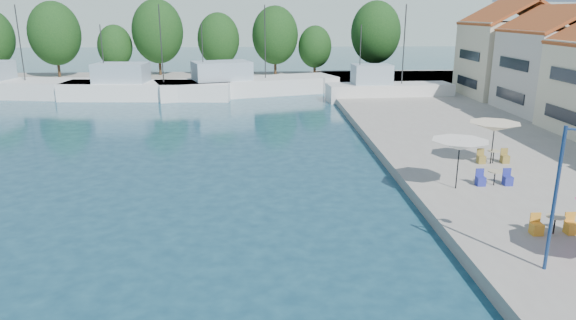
{
  "coord_description": "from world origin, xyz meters",
  "views": [
    {
      "loc": [
        -1.22,
        -1.24,
        9.04
      ],
      "look_at": [
        0.01,
        26.0,
        1.15
      ],
      "focal_mm": 32.0,
      "sensor_mm": 36.0,
      "label": 1
    }
  ],
  "objects_px": {
    "trawler_03": "(244,85)",
    "street_lamp": "(570,172)",
    "umbrella_cream": "(495,127)",
    "umbrella_white": "(460,145)",
    "trawler_02": "(143,89)",
    "trawler_01": "(3,87)",
    "trawler_04": "(386,91)"
  },
  "relations": [
    {
      "from": "trawler_02",
      "to": "umbrella_cream",
      "type": "xyz_separation_m",
      "value": [
        26.09,
        -27.96,
        1.71
      ]
    },
    {
      "from": "trawler_04",
      "to": "street_lamp",
      "type": "bearing_deg",
      "value": -98.59
    },
    {
      "from": "umbrella_cream",
      "to": "umbrella_white",
      "type": "bearing_deg",
      "value": -130.55
    },
    {
      "from": "trawler_04",
      "to": "trawler_01",
      "type": "bearing_deg",
      "value": 169.17
    },
    {
      "from": "trawler_03",
      "to": "umbrella_cream",
      "type": "bearing_deg",
      "value": -81.48
    },
    {
      "from": "umbrella_white",
      "to": "trawler_02",
      "type": "bearing_deg",
      "value": 125.03
    },
    {
      "from": "trawler_01",
      "to": "umbrella_white",
      "type": "height_order",
      "value": "trawler_01"
    },
    {
      "from": "umbrella_white",
      "to": "umbrella_cream",
      "type": "bearing_deg",
      "value": 49.45
    },
    {
      "from": "street_lamp",
      "to": "trawler_02",
      "type": "bearing_deg",
      "value": 140.68
    },
    {
      "from": "trawler_01",
      "to": "trawler_03",
      "type": "bearing_deg",
      "value": 7.18
    },
    {
      "from": "trawler_03",
      "to": "street_lamp",
      "type": "distance_m",
      "value": 44.75
    },
    {
      "from": "trawler_01",
      "to": "trawler_04",
      "type": "xyz_separation_m",
      "value": [
        41.88,
        -4.96,
        0.0
      ]
    },
    {
      "from": "trawler_03",
      "to": "umbrella_white",
      "type": "bearing_deg",
      "value": -89.45
    },
    {
      "from": "trawler_03",
      "to": "umbrella_white",
      "type": "distance_m",
      "value": 36.54
    },
    {
      "from": "trawler_04",
      "to": "trawler_02",
      "type": "bearing_deg",
      "value": 170.52
    },
    {
      "from": "trawler_04",
      "to": "street_lamp",
      "type": "distance_m",
      "value": 38.35
    },
    {
      "from": "trawler_03",
      "to": "street_lamp",
      "type": "bearing_deg",
      "value": -92.53
    },
    {
      "from": "umbrella_white",
      "to": "street_lamp",
      "type": "distance_m",
      "value": 8.53
    },
    {
      "from": "trawler_02",
      "to": "umbrella_white",
      "type": "bearing_deg",
      "value": -51.65
    },
    {
      "from": "trawler_04",
      "to": "trawler_03",
      "type": "bearing_deg",
      "value": 158.1
    },
    {
      "from": "trawler_01",
      "to": "umbrella_cream",
      "type": "height_order",
      "value": "trawler_01"
    },
    {
      "from": "trawler_04",
      "to": "umbrella_cream",
      "type": "height_order",
      "value": "trawler_04"
    },
    {
      "from": "trawler_04",
      "to": "umbrella_cream",
      "type": "distance_m",
      "value": 25.58
    },
    {
      "from": "umbrella_white",
      "to": "trawler_04",
      "type": "bearing_deg",
      "value": 83.57
    },
    {
      "from": "umbrella_cream",
      "to": "street_lamp",
      "type": "bearing_deg",
      "value": -104.36
    },
    {
      "from": "trawler_04",
      "to": "umbrella_white",
      "type": "height_order",
      "value": "trawler_04"
    },
    {
      "from": "umbrella_white",
      "to": "street_lamp",
      "type": "height_order",
      "value": "street_lamp"
    },
    {
      "from": "trawler_03",
      "to": "street_lamp",
      "type": "xyz_separation_m",
      "value": [
        12.11,
        -42.97,
        3.02
      ]
    },
    {
      "from": "trawler_01",
      "to": "umbrella_cream",
      "type": "bearing_deg",
      "value": -28.52
    },
    {
      "from": "trawler_03",
      "to": "umbrella_white",
      "type": "relative_size",
      "value": 7.51
    },
    {
      "from": "trawler_03",
      "to": "trawler_02",
      "type": "bearing_deg",
      "value": 174.39
    },
    {
      "from": "trawler_03",
      "to": "umbrella_cream",
      "type": "xyz_separation_m",
      "value": [
        15.33,
        -30.38,
        1.71
      ]
    }
  ]
}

